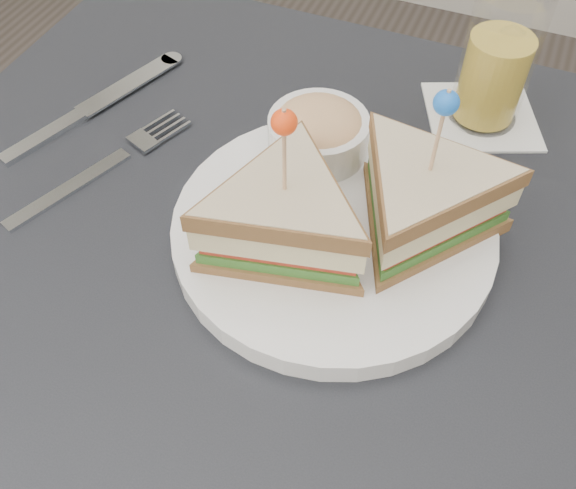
# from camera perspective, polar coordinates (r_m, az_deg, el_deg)

# --- Properties ---
(table) EXTENTS (0.80, 0.80, 0.75)m
(table) POSITION_cam_1_polar(r_m,az_deg,el_deg) (0.60, -1.25, -7.93)
(table) COLOR black
(table) RESTS_ON ground
(plate_meal) EXTENTS (0.35, 0.35, 0.17)m
(plate_meal) POSITION_cam_1_polar(r_m,az_deg,el_deg) (0.54, 5.12, 3.49)
(plate_meal) COLOR white
(plate_meal) RESTS_ON table
(cutlery_fork) EXTENTS (0.10, 0.20, 0.01)m
(cutlery_fork) POSITION_cam_1_polar(r_m,az_deg,el_deg) (0.66, -15.60, 7.01)
(cutlery_fork) COLOR silver
(cutlery_fork) RESTS_ON table
(cutlery_knife) EXTENTS (0.10, 0.23, 0.01)m
(cutlery_knife) POSITION_cam_1_polar(r_m,az_deg,el_deg) (0.72, -17.26, 11.44)
(cutlery_knife) COLOR silver
(cutlery_knife) RESTS_ON table
(drink_set) EXTENTS (0.15, 0.15, 0.14)m
(drink_set) POSITION_cam_1_polar(r_m,az_deg,el_deg) (0.68, 17.99, 14.80)
(drink_set) COLOR white
(drink_set) RESTS_ON table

